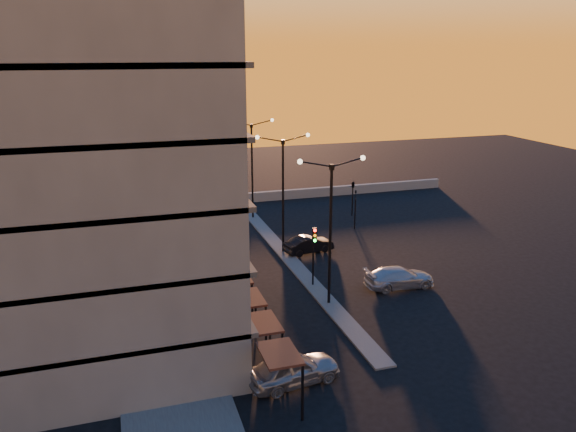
# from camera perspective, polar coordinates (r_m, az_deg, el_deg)

# --- Properties ---
(ground) EXTENTS (120.00, 120.00, 0.00)m
(ground) POSITION_cam_1_polar(r_m,az_deg,el_deg) (36.37, 4.16, -8.91)
(ground) COLOR black
(ground) RESTS_ON ground
(sidewalk_west) EXTENTS (5.00, 40.00, 0.12)m
(sidewalk_west) POSITION_cam_1_polar(r_m,az_deg,el_deg) (37.85, -13.29, -8.18)
(sidewalk_west) COLOR #4D4D4B
(sidewalk_west) RESTS_ON ground
(median) EXTENTS (1.20, 36.00, 0.12)m
(median) POSITION_cam_1_polar(r_m,az_deg,el_deg) (45.06, -0.50, -3.65)
(median) COLOR #4D4D4B
(median) RESTS_ON ground
(parapet) EXTENTS (44.00, 0.50, 1.00)m
(parapet) POSITION_cam_1_polar(r_m,az_deg,el_deg) (60.18, -3.12, 1.96)
(parapet) COLOR slate
(parapet) RESTS_ON ground
(building) EXTENTS (14.35, 17.08, 25.00)m
(building) POSITION_cam_1_polar(r_m,az_deg,el_deg) (30.78, -20.71, 8.61)
(building) COLOR #68645C
(building) RESTS_ON ground
(streetlamp_near) EXTENTS (4.32, 0.32, 9.51)m
(streetlamp_near) POSITION_cam_1_polar(r_m,az_deg,el_deg) (34.35, 4.35, -0.45)
(streetlamp_near) COLOR black
(streetlamp_near) RESTS_ON ground
(streetlamp_mid) EXTENTS (4.32, 0.32, 9.51)m
(streetlamp_mid) POSITION_cam_1_polar(r_m,az_deg,el_deg) (43.47, -0.51, 3.21)
(streetlamp_mid) COLOR black
(streetlamp_mid) RESTS_ON ground
(streetlamp_far) EXTENTS (4.32, 0.32, 9.51)m
(streetlamp_far) POSITION_cam_1_polar(r_m,az_deg,el_deg) (52.91, -3.68, 5.58)
(streetlamp_far) COLOR black
(streetlamp_far) RESTS_ON ground
(traffic_light_main) EXTENTS (0.28, 0.44, 4.25)m
(traffic_light_main) POSITION_cam_1_polar(r_m,az_deg,el_deg) (37.74, 2.65, -3.17)
(traffic_light_main) COLOR black
(traffic_light_main) RESTS_ON ground
(signal_east_a) EXTENTS (0.13, 0.16, 3.60)m
(signal_east_a) POSITION_cam_1_polar(r_m,az_deg,el_deg) (50.76, 6.84, 0.77)
(signal_east_a) COLOR black
(signal_east_a) RESTS_ON ground
(signal_east_b) EXTENTS (0.42, 1.99, 3.60)m
(signal_east_b) POSITION_cam_1_polar(r_m,az_deg,el_deg) (54.60, 6.62, 3.17)
(signal_east_b) COLOR black
(signal_east_b) RESTS_ON ground
(car_hatchback) EXTENTS (4.82, 2.51, 1.57)m
(car_hatchback) POSITION_cam_1_polar(r_m,az_deg,el_deg) (28.12, 0.55, -15.23)
(car_hatchback) COLOR gray
(car_hatchback) RESTS_ON ground
(car_sedan) EXTENTS (4.24, 2.19, 1.33)m
(car_sedan) POSITION_cam_1_polar(r_m,az_deg,el_deg) (44.91, 2.12, -2.91)
(car_sedan) COLOR black
(car_sedan) RESTS_ON ground
(car_wagon) EXTENTS (4.91, 2.13, 1.40)m
(car_wagon) POSITION_cam_1_polar(r_m,az_deg,el_deg) (39.22, 11.27, -6.13)
(car_wagon) COLOR #AFB0B7
(car_wagon) RESTS_ON ground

